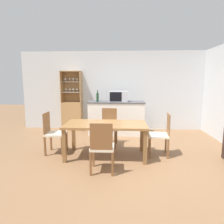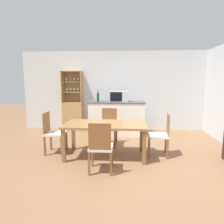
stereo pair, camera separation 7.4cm
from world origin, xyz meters
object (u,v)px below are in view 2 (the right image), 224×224
(display_cabinet, at_px, (73,112))
(dining_chair_side_left_far, at_px, (54,133))
(wine_bottle, at_px, (98,97))
(dining_chair_head_near, at_px, (101,147))
(microwave, at_px, (119,96))
(dining_table, at_px, (105,127))
(dining_chair_head_far, at_px, (109,127))
(dining_chair_side_right_far, at_px, (160,135))

(display_cabinet, bearing_deg, dining_chair_side_left_far, -86.38)
(dining_chair_side_left_far, bearing_deg, wine_bottle, 153.30)
(dining_chair_head_near, bearing_deg, wine_bottle, 97.92)
(microwave, bearing_deg, display_cabinet, 161.92)
(dining_table, bearing_deg, display_cabinet, 119.60)
(display_cabinet, xyz_separation_m, dining_chair_head_far, (1.32, -1.55, -0.13))
(dining_chair_side_right_far, relative_size, microwave, 1.71)
(dining_chair_head_near, bearing_deg, microwave, 84.06)
(display_cabinet, xyz_separation_m, dining_chair_head_near, (1.31, -3.07, -0.13))
(display_cabinet, height_order, wine_bottle, display_cabinet)
(display_cabinet, height_order, dining_chair_side_right_far, display_cabinet)
(dining_chair_head_far, height_order, microwave, microwave)
(dining_chair_side_left_far, relative_size, wine_bottle, 2.75)
(dining_chair_head_near, xyz_separation_m, wine_bottle, (-0.40, 2.48, 0.66))
(dining_chair_head_far, bearing_deg, dining_table, 93.04)
(dining_chair_side_right_far, xyz_separation_m, wine_bottle, (-1.57, 1.60, 0.66))
(dining_chair_side_right_far, xyz_separation_m, dining_chair_side_left_far, (-2.35, 0.00, 0.00))
(display_cabinet, xyz_separation_m, dining_chair_side_left_far, (0.14, -2.18, -0.13))
(dining_chair_side_right_far, distance_m, dining_chair_head_near, 1.47)
(dining_table, bearing_deg, dining_chair_head_near, -89.93)
(dining_chair_side_right_far, bearing_deg, wine_bottle, 49.03)
(dining_chair_side_left_far, bearing_deg, dining_chair_side_right_far, 89.28)
(microwave, relative_size, wine_bottle, 1.60)
(microwave, bearing_deg, dining_chair_side_left_far, -129.61)
(dining_chair_side_right_far, distance_m, microwave, 2.06)
(dining_table, relative_size, dining_chair_side_left_far, 1.85)
(display_cabinet, relative_size, dining_chair_head_near, 2.08)
(dining_chair_side_left_far, distance_m, wine_bottle, 1.90)
(display_cabinet, distance_m, dining_chair_head_near, 3.34)
(microwave, bearing_deg, dining_table, -96.82)
(microwave, height_order, wine_bottle, wine_bottle)
(dining_table, bearing_deg, dining_chair_side_right_far, 6.16)
(display_cabinet, relative_size, dining_chair_head_far, 2.08)
(microwave, xyz_separation_m, wine_bottle, (-0.61, -0.09, -0.02))
(dining_chair_head_far, distance_m, dining_chair_head_near, 1.52)
(dining_chair_side_left_far, height_order, microwave, microwave)
(dining_chair_side_right_far, relative_size, dining_chair_head_near, 1.00)
(dining_table, distance_m, wine_bottle, 1.84)
(dining_chair_side_right_far, height_order, dining_chair_side_left_far, same)
(dining_chair_head_far, height_order, dining_chair_side_left_far, same)
(dining_chair_head_near, distance_m, dining_chair_side_left_far, 1.47)
(microwave, bearing_deg, dining_chair_head_near, -94.80)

